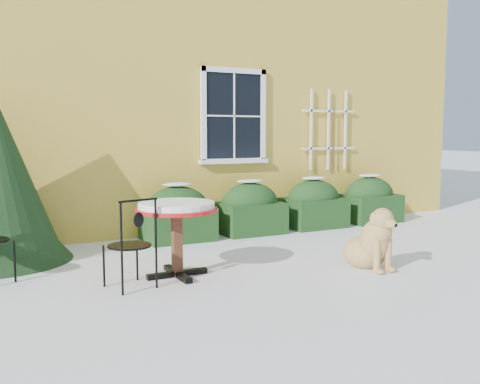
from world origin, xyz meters
TOP-DOWN VIEW (x-y plane):
  - ground at (0.00, 0.00)m, footprint 80.00×80.00m
  - house at (0.00, 7.00)m, footprint 12.40×8.40m
  - hedge_row at (1.65, 2.55)m, footprint 4.95×0.80m
  - bistro_table at (-1.09, 0.51)m, footprint 0.95×0.95m
  - patio_chair_near at (-1.70, 0.28)m, footprint 0.53×0.53m
  - dog at (1.18, -0.27)m, footprint 0.54×0.90m

SIDE VIEW (x-z plane):
  - ground at x=0.00m, z-range 0.00..0.00m
  - dog at x=1.18m, z-range -0.08..0.73m
  - hedge_row at x=1.65m, z-range -0.05..0.86m
  - patio_chair_near at x=-1.70m, z-range 0.00..0.99m
  - bistro_table at x=-1.09m, z-range 0.29..1.18m
  - house at x=0.00m, z-range 0.02..6.42m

